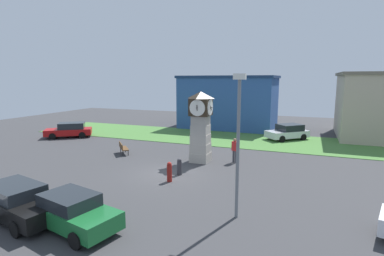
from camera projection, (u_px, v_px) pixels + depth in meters
ground_plane at (166, 174)px, 18.87m from camera, size 67.42×67.42×0.00m
clock_tower at (201, 125)px, 21.25m from camera, size 1.74×1.81×5.05m
bollard_near_tower at (169, 172)px, 17.33m from camera, size 0.29×0.29×1.18m
bollard_mid_row at (179, 166)px, 18.56m from camera, size 0.30×0.30×1.06m
car_near_tower at (18, 202)px, 12.69m from camera, size 4.80×2.71×1.48m
car_by_building at (73, 212)px, 11.76m from camera, size 4.11×2.50×1.44m
car_far_lot at (288, 132)px, 29.32m from camera, size 4.24×4.09×1.52m
car_silver_hatch at (70, 130)px, 30.54m from camera, size 4.68×4.06×1.51m
bench at (123, 148)px, 23.74m from camera, size 1.47×1.54×0.90m
pedestrian_crossing_lot at (235, 149)px, 21.21m from camera, size 0.47×0.40×1.77m
street_lamp_near_road at (238, 137)px, 12.36m from camera, size 0.50×0.24×6.12m
warehouse_blue_far at (229, 102)px, 36.48m from camera, size 11.42×7.17×6.29m
grass_verge_far at (221, 138)px, 30.19m from camera, size 40.45×7.98×0.04m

